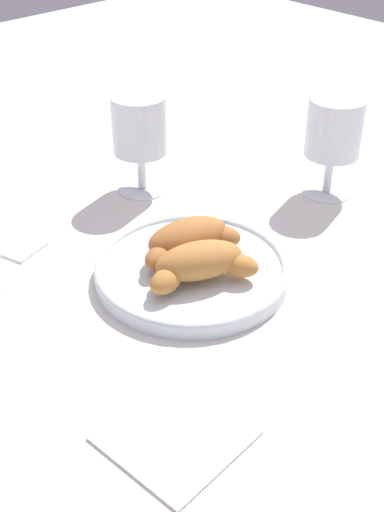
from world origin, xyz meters
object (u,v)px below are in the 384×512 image
at_px(croissant_large, 186,238).
at_px(croissant_small, 200,264).
at_px(folded_napkin, 175,434).
at_px(juice_glass_right, 140,128).
at_px(juice_glass_left, 331,131).
at_px(sugar_packet, 25,248).
at_px(pastry_plate, 192,270).

distance_m(croissant_large, croissant_small, 0.06).
bearing_deg(folded_napkin, juice_glass_right, -125.93).
distance_m(croissant_small, juice_glass_left, 0.30).
xyz_separation_m(croissant_small, juice_glass_left, (-0.29, -0.05, 0.05)).
bearing_deg(croissant_large, juice_glass_right, -114.39).
height_order(croissant_small, juice_glass_left, juice_glass_left).
bearing_deg(croissant_large, folded_napkin, 45.21).
xyz_separation_m(juice_glass_left, sugar_packet, (0.39, -0.16, -0.09)).
height_order(croissant_large, sugar_packet, croissant_large).
bearing_deg(juice_glass_left, sugar_packet, -22.09).
bearing_deg(folded_napkin, pastry_plate, -136.53).
relative_size(croissant_small, folded_napkin, 1.14).
height_order(pastry_plate, juice_glass_right, juice_glass_right).
xyz_separation_m(pastry_plate, croissant_small, (0.01, 0.03, 0.03)).
relative_size(croissant_small, juice_glass_right, 0.90).
bearing_deg(juice_glass_right, pastry_plate, 65.28).
distance_m(croissant_large, juice_glass_right, 0.21).
relative_size(pastry_plate, folded_napkin, 2.06).
bearing_deg(juice_glass_left, croissant_small, 9.96).
relative_size(croissant_large, juice_glass_right, 0.95).
distance_m(pastry_plate, juice_glass_right, 0.24).
distance_m(pastry_plate, folded_napkin, 0.24).
relative_size(sugar_packet, folded_napkin, 0.45).
height_order(juice_glass_right, folded_napkin, juice_glass_right).
bearing_deg(pastry_plate, sugar_packet, -58.36).
bearing_deg(sugar_packet, croissant_small, 98.43).
distance_m(sugar_packet, folded_napkin, 0.35).
xyz_separation_m(pastry_plate, sugar_packet, (0.11, -0.18, -0.01)).
relative_size(pastry_plate, croissant_large, 1.71).
xyz_separation_m(croissant_large, juice_glass_right, (-0.08, -0.18, 0.05)).
xyz_separation_m(croissant_small, folded_napkin, (0.16, 0.14, -0.04)).
height_order(pastry_plate, folded_napkin, pastry_plate).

